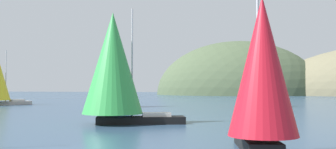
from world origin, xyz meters
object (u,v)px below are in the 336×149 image
sailboat_red_spinnaker (258,80)px  sailboat_blue_spinnaker (122,78)px  sailboat_crimson_sail (262,73)px  sailboat_green_sail (114,65)px

sailboat_red_spinnaker → sailboat_blue_spinnaker: (-22.40, -5.53, 0.34)m
sailboat_crimson_sail → sailboat_green_sail: bearing=133.0°
sailboat_blue_spinnaker → sailboat_green_sail: bearing=-73.0°
sailboat_green_sail → sailboat_red_spinnaker: (13.93, 33.26, -1.14)m
sailboat_green_sail → sailboat_crimson_sail: (13.41, -14.37, -1.24)m
sailboat_green_sail → sailboat_crimson_sail: sailboat_green_sail is taller
sailboat_red_spinnaker → sailboat_blue_spinnaker: size_ratio=0.94×
sailboat_red_spinnaker → sailboat_crimson_sail: 47.64m
sailboat_red_spinnaker → sailboat_green_sail: bearing=-112.7°
sailboat_green_sail → sailboat_red_spinnaker: sailboat_green_sail is taller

